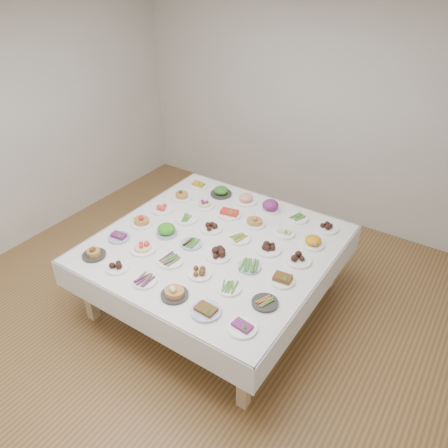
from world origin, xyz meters
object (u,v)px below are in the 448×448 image
Objects in this scene: display_table at (215,248)px; dish_0 at (93,252)px; dish_18 at (162,208)px; dish_35 at (327,227)px.

display_table is 1.14m from dish_0.
dish_0 is at bearing -135.04° from display_table.
dish_18 is (-0.00, 0.96, -0.01)m from dish_0.
display_table is 9.35× the size of dish_18.
dish_0 reaches higher than dish_18.
display_table is 10.06× the size of dish_35.
dish_0 is at bearing -89.96° from dish_18.
display_table is 1.14m from dish_35.
dish_35 is (1.61, 0.65, -0.01)m from dish_18.
dish_0 is 2.27m from dish_35.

